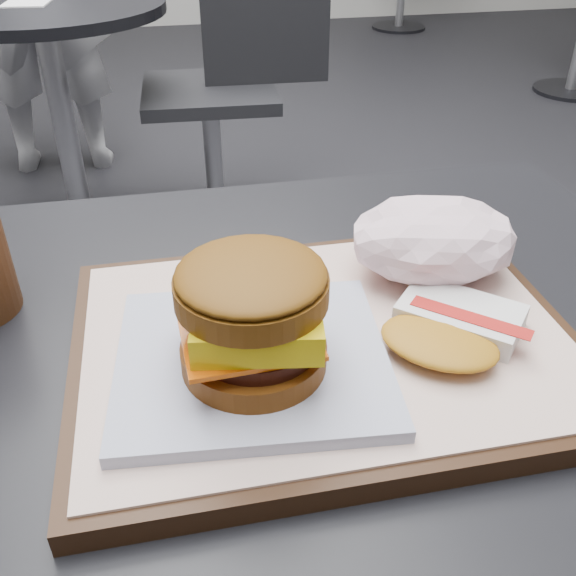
# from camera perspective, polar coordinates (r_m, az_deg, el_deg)

# --- Properties ---
(customer_table) EXTENTS (0.80, 0.60, 0.77)m
(customer_table) POSITION_cam_1_polar(r_m,az_deg,el_deg) (0.64, -2.44, -18.27)
(customer_table) COLOR #A5A5AA
(customer_table) RESTS_ON ground
(serving_tray) EXTENTS (0.38, 0.28, 0.02)m
(serving_tray) POSITION_cam_1_polar(r_m,az_deg,el_deg) (0.50, 3.34, -4.99)
(serving_tray) COLOR black
(serving_tray) RESTS_ON customer_table
(breakfast_sandwich) EXTENTS (0.20, 0.19, 0.09)m
(breakfast_sandwich) POSITION_cam_1_polar(r_m,az_deg,el_deg) (0.43, -3.13, -3.49)
(breakfast_sandwich) COLOR silver
(breakfast_sandwich) RESTS_ON serving_tray
(hash_brown) EXTENTS (0.13, 0.13, 0.02)m
(hash_brown) POSITION_cam_1_polar(r_m,az_deg,el_deg) (0.49, 14.28, -3.39)
(hash_brown) COLOR silver
(hash_brown) RESTS_ON serving_tray
(crumpled_wrapper) EXTENTS (0.14, 0.11, 0.06)m
(crumpled_wrapper) POSITION_cam_1_polar(r_m,az_deg,el_deg) (0.56, 12.89, 4.19)
(crumpled_wrapper) COLOR white
(crumpled_wrapper) RESTS_ON serving_tray
(neighbor_table) EXTENTS (0.70, 0.70, 0.75)m
(neighbor_table) POSITION_cam_1_polar(r_m,az_deg,el_deg) (2.13, -20.06, 17.38)
(neighbor_table) COLOR black
(neighbor_table) RESTS_ON ground
(napkin) EXTENTS (0.13, 0.13, 0.00)m
(napkin) POSITION_cam_1_polar(r_m,az_deg,el_deg) (2.08, -22.22, 22.40)
(napkin) COLOR white
(napkin) RESTS_ON neighbor_table
(neighbor_chair) EXTENTS (0.61, 0.44, 0.88)m
(neighbor_chair) POSITION_cam_1_polar(r_m,az_deg,el_deg) (2.16, -5.26, 18.31)
(neighbor_chair) COLOR #A3A3A8
(neighbor_chair) RESTS_ON ground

